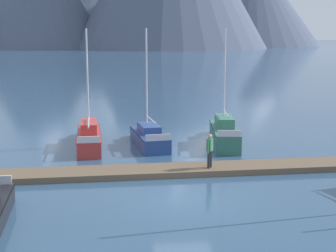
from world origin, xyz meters
The scene contains 7 objects.
ground_plane centered at (0.00, 0.00, 0.00)m, with size 700.00×700.00×0.00m, color #2D4C6B.
mountain_shoulder_ridge centered at (-2.81, 225.54, 19.53)m, with size 72.34×72.34×37.65m.
dock centered at (0.00, 4.00, 0.15)m, with size 28.46×2.76×0.30m.
sailboat_mid_dock_port centered at (-4.29, 10.78, 0.62)m, with size 1.55×7.51×7.05m.
sailboat_mid_dock_starboard centered at (-0.70, 10.48, 0.56)m, with size 2.15×6.03×7.07m.
sailboat_far_berth centered at (4.02, 10.56, 0.69)m, with size 2.27×7.21×7.08m.
person_on_dock centered at (1.78, 3.71, 1.26)m, with size 0.39×0.52×1.69m.
Camera 1 is at (-3.09, -20.23, 6.92)m, focal length 54.89 mm.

